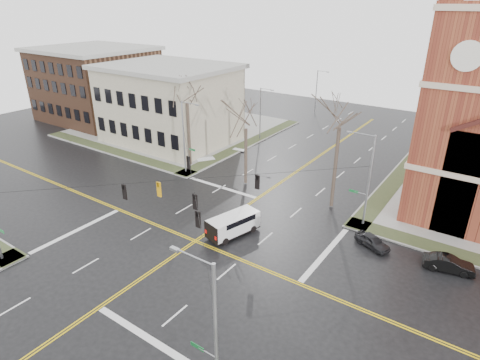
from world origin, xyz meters
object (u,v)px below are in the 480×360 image
Objects in this scene: streetlight_north_b at (317,90)px; tree_nw_far at (187,99)px; cargo_van at (235,223)px; parked_car_a at (372,241)px; signal_pole_se at (213,332)px; tree_ne at (340,122)px; streetlight_north_a at (261,112)px; parked_car_b at (449,264)px; tree_nw_near at (246,125)px; signal_pole_ne at (367,178)px; signal_pole_nw at (185,135)px.

tree_nw_far reaches higher than streetlight_north_b.
streetlight_north_b is at bearing 121.29° from cargo_van.
signal_pole_se is at bearing -162.76° from parked_car_a.
streetlight_north_b is at bearing 117.55° from tree_ne.
parked_car_a is at bearing -39.30° from streetlight_north_a.
signal_pole_se reaches higher than parked_car_b.
streetlight_north_a is at bearing 132.63° from cargo_van.
signal_pole_se is 0.70× the size of tree_ne.
streetlight_north_a is 31.38m from parked_car_a.
tree_nw_near is (9.33, -0.73, -1.62)m from tree_nw_far.
signal_pole_ne is at bearing 56.60° from parked_car_b.
parked_car_a is 27.87m from tree_nw_far.
cargo_van reaches higher than parked_car_a.
streetlight_north_a is 2.40× the size of parked_car_a.
streetlight_north_a is at bearing 116.11° from tree_nw_near.
tree_ne reaches higher than streetlight_north_b.
tree_nw_near reaches higher than streetlight_north_b.
signal_pole_se is 1.12× the size of streetlight_north_a.
signal_pole_ne reaches higher than parked_car_a.
parked_car_b is 0.39× the size of tree_nw_near.
signal_pole_nw is at bearing 105.94° from parked_car_a.
cargo_van is at bearing 137.88° from parked_car_a.
tree_nw_near is (7.37, -15.04, 2.77)m from streetlight_north_a.
parked_car_a is 6.15m from parked_car_b.
streetlight_north_a is at bearing 143.10° from signal_pole_ne.
parked_car_a is at bearing -58.76° from streetlight_north_b.
streetlight_north_b reaches higher than parked_car_b.
parked_car_b is (30.25, -39.62, -3.83)m from streetlight_north_b.
parked_car_b is at bearing 67.41° from signal_pole_se.
tree_nw_far is at bearing 174.77° from signal_pole_ne.
streetlight_north_a is 20.00m from streetlight_north_b.
signal_pole_ne and signal_pole_nw have the same top height.
cargo_van is (-9.15, -8.36, -3.80)m from signal_pole_ne.
signal_pole_nw is 25.35m from parked_car_a.
parked_car_b is (30.25, -19.62, -3.83)m from streetlight_north_a.
tree_ne is at bearing 73.50° from parked_car_a.
parked_car_a is at bearing 78.23° from parked_car_b.
cargo_van is at bearing -35.53° from tree_nw_far.
signal_pole_ne is 9.84m from parked_car_b.
parked_car_a is 0.27× the size of tree_nw_far.
streetlight_north_b is (-21.97, 59.50, -0.48)m from signal_pole_se.
signal_pole_ne is at bearing -24.60° from tree_ne.
streetlight_north_b is at bearing 121.05° from signal_pole_ne.
signal_pole_ne is 27.48m from streetlight_north_a.
streetlight_north_b is 46.78m from cargo_van.
parked_car_a is at bearing 83.89° from signal_pole_se.
cargo_van is 0.44× the size of tree_nw_far.
signal_pole_ne reaches higher than streetlight_north_b.
streetlight_north_b is 2.40× the size of parked_car_a.
signal_pole_ne is at bearing -36.90° from streetlight_north_a.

